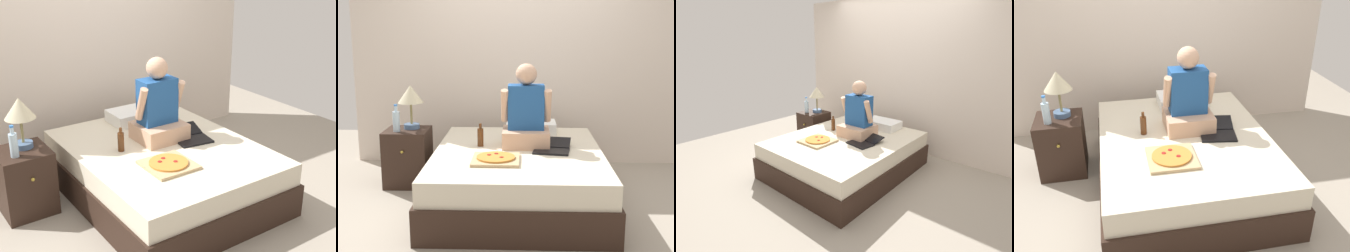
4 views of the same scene
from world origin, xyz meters
The scene contains 11 objects.
ground_plane centered at (0.00, 0.00, 0.00)m, with size 5.93×5.93×0.00m, color #9E9384.
wall_back centered at (0.00, 1.36, 1.25)m, with size 3.93×0.12×2.50m, color beige.
bed centered at (0.00, 0.00, 0.25)m, with size 1.58×1.99×0.50m.
nightstand_left centered at (-1.15, 0.45, 0.29)m, with size 0.44×0.47×0.58m.
lamp_on_left_nightstand centered at (-1.11, 0.50, 0.91)m, with size 0.26×0.26×0.45m.
water_bottle centered at (-1.23, 0.36, 0.69)m, with size 0.07×0.07×0.28m.
pillow centered at (0.13, 0.72, 0.56)m, with size 0.52×0.34×0.12m, color white.
person_seated centered at (0.07, 0.18, 0.79)m, with size 0.47×0.40×0.78m.
laptop centered at (0.31, 0.00, 0.52)m, with size 0.38×0.46×0.07m.
pizza_box centered at (-0.19, -0.37, 0.52)m, with size 0.40×0.40×0.05m.
beer_bottle_on_bed centered at (-0.36, 0.13, 0.59)m, with size 0.06×0.06×0.22m.
Camera 1 is at (-2.16, -3.24, 2.24)m, focal length 50.00 mm.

